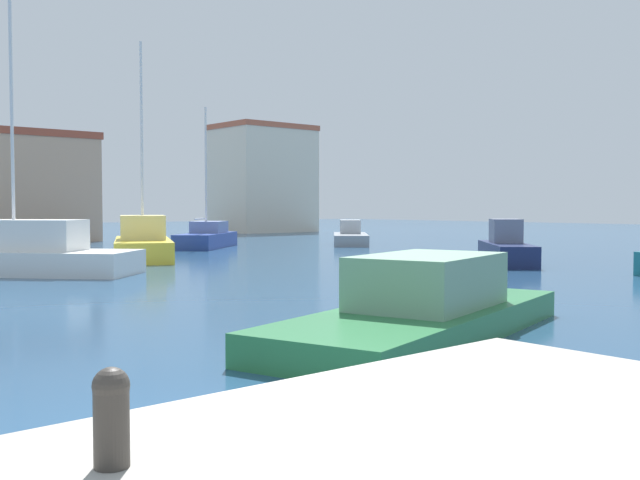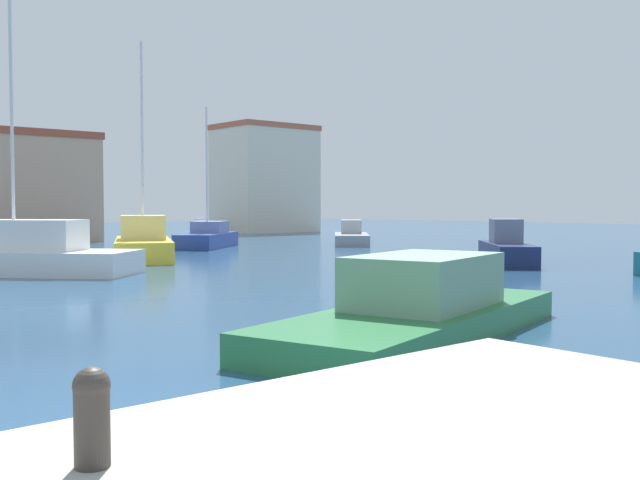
% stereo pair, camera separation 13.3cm
% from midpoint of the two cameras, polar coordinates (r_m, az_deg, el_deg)
% --- Properties ---
extents(water, '(160.00, 160.00, 0.00)m').
position_cam_midpoint_polar(water, '(32.60, -4.76, -1.79)').
color(water, navy).
rests_on(water, ground).
extents(mooring_bollard, '(0.22, 0.22, 0.59)m').
position_cam_midpoint_polar(mooring_bollard, '(4.61, -16.43, -12.69)').
color(mooring_bollard, '#38332D').
rests_on(mooring_bollard, pier_quay).
extents(sailboat_white_outer_mooring, '(8.21, 8.72, 11.79)m').
position_cam_midpoint_polar(sailboat_white_outer_mooring, '(29.35, -22.14, -1.08)').
color(sailboat_white_outer_mooring, white).
rests_on(sailboat_white_outer_mooring, water).
extents(motorboat_green_mid_harbor, '(8.85, 4.96, 1.57)m').
position_cam_midpoint_polar(motorboat_green_mid_harbor, '(14.38, 8.05, -5.23)').
color(motorboat_green_mid_harbor, '#28703D').
rests_on(motorboat_green_mid_harbor, water).
extents(motorboat_grey_center_channel, '(5.91, 6.25, 1.60)m').
position_cam_midpoint_polar(motorboat_grey_center_channel, '(48.25, 2.52, 0.27)').
color(motorboat_grey_center_channel, gray).
rests_on(motorboat_grey_center_channel, water).
extents(sailboat_yellow_distant_north, '(5.89, 8.46, 10.25)m').
position_cam_midpoint_polar(sailboat_yellow_distant_north, '(35.97, -13.42, -0.21)').
color(sailboat_yellow_distant_north, gold).
rests_on(sailboat_yellow_distant_north, water).
extents(motorboat_navy_near_pier, '(5.39, 5.41, 1.95)m').
position_cam_midpoint_polar(motorboat_navy_near_pier, '(33.04, 14.36, -0.71)').
color(motorboat_navy_near_pier, '#19234C').
rests_on(motorboat_navy_near_pier, water).
extents(sailboat_blue_far_left, '(6.36, 5.97, 8.44)m').
position_cam_midpoint_polar(sailboat_blue_far_left, '(45.13, -8.60, 0.21)').
color(sailboat_blue_far_left, '#233D93').
rests_on(sailboat_blue_far_left, water).
extents(warehouse_block, '(8.78, 6.76, 10.30)m').
position_cam_midpoint_polar(warehouse_block, '(71.73, -4.24, 4.75)').
color(warehouse_block, beige).
rests_on(warehouse_block, ground).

